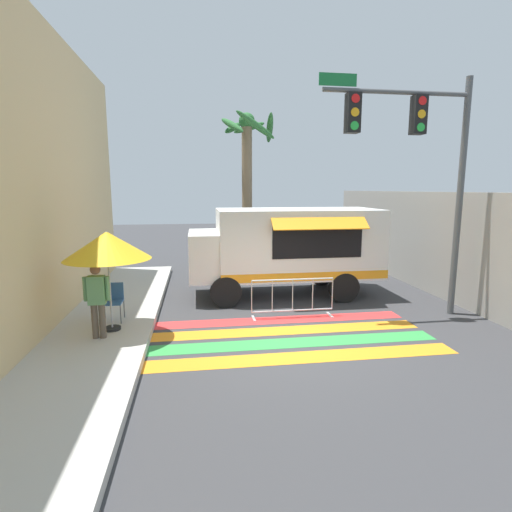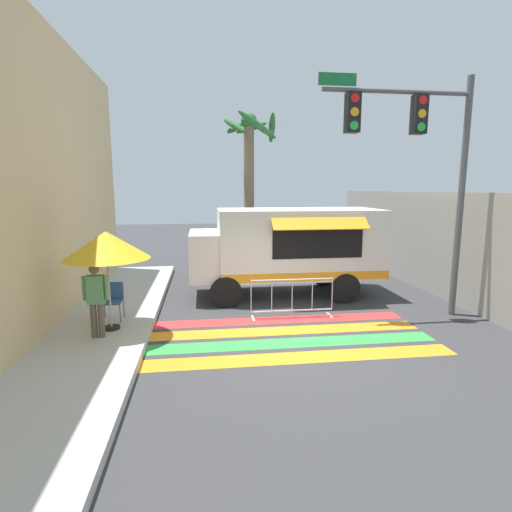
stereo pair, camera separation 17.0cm
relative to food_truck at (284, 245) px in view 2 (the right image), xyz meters
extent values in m
plane|color=#38383A|center=(-0.64, -3.70, -1.57)|extent=(60.00, 60.00, 0.00)
cube|color=#B7B5AD|center=(-5.85, -3.70, -1.48)|extent=(4.40, 16.00, 0.18)
cube|color=#DBBC84|center=(-5.95, -3.70, 1.93)|extent=(0.25, 16.00, 7.00)
cube|color=#A39E93|center=(4.74, -0.70, 0.02)|extent=(0.20, 16.00, 3.18)
cube|color=orange|center=(-0.64, -4.65, -1.56)|extent=(6.40, 0.56, 0.01)
cube|color=green|center=(-0.64, -3.89, -1.56)|extent=(6.40, 0.56, 0.01)
cube|color=orange|center=(-0.64, -3.13, -1.56)|extent=(6.40, 0.56, 0.01)
cube|color=red|center=(-0.64, -2.37, -1.56)|extent=(6.40, 0.56, 0.01)
cube|color=white|center=(0.44, 0.01, 0.08)|extent=(4.85, 2.33, 2.02)
cube|color=white|center=(-1.99, 0.01, -0.24)|extent=(1.71, 2.14, 1.37)
cube|color=#1E232D|center=(-2.79, 0.01, 0.10)|extent=(0.06, 1.86, 0.52)
cube|color=black|center=(0.73, -1.17, 0.24)|extent=(2.57, 0.03, 0.91)
cube|color=orange|center=(0.73, -1.38, 0.77)|extent=(2.67, 0.43, 0.31)
cube|color=orange|center=(0.44, -1.16, -0.75)|extent=(4.85, 0.01, 0.24)
cylinder|color=black|center=(-1.84, -1.07, -1.13)|extent=(0.88, 0.22, 0.88)
cylinder|color=black|center=(-1.84, 1.08, -1.13)|extent=(0.88, 0.22, 0.88)
cylinder|color=black|center=(1.58, -1.07, -1.13)|extent=(0.88, 0.22, 0.88)
cylinder|color=black|center=(1.58, 1.08, -1.13)|extent=(0.88, 0.22, 0.88)
cylinder|color=#515456|center=(4.00, -2.50, 1.41)|extent=(0.16, 0.16, 5.94)
cylinder|color=#515456|center=(2.17, -2.50, 3.95)|extent=(3.67, 0.11, 0.11)
cube|color=black|center=(2.72, -2.53, 3.44)|extent=(0.32, 0.28, 0.90)
cylinder|color=red|center=(2.72, -2.67, 3.74)|extent=(0.20, 0.02, 0.20)
cylinder|color=#F2A519|center=(2.72, -2.67, 3.44)|extent=(0.20, 0.02, 0.20)
cylinder|color=green|center=(2.72, -2.67, 3.14)|extent=(0.20, 0.02, 0.20)
cube|color=black|center=(1.07, -2.53, 3.44)|extent=(0.32, 0.28, 0.90)
cylinder|color=red|center=(1.07, -2.67, 3.74)|extent=(0.20, 0.02, 0.20)
cylinder|color=#F2A519|center=(1.07, -2.67, 3.44)|extent=(0.20, 0.02, 0.20)
cylinder|color=green|center=(1.07, -2.67, 3.14)|extent=(0.20, 0.02, 0.20)
cube|color=#197238|center=(0.69, -2.52, 4.17)|extent=(0.90, 0.02, 0.28)
cylinder|color=black|center=(-4.50, -2.99, -1.36)|extent=(0.36, 0.36, 0.06)
cylinder|color=#B2B2B7|center=(-4.50, -2.99, -0.29)|extent=(0.04, 0.04, 2.19)
cone|color=yellow|center=(-4.50, -2.99, 0.50)|extent=(1.83, 1.83, 0.60)
cylinder|color=#4C4C51|center=(-4.84, -2.59, -1.17)|extent=(0.02, 0.02, 0.43)
cylinder|color=#4C4C51|center=(-4.39, -2.59, -1.17)|extent=(0.02, 0.02, 0.43)
cylinder|color=#4C4C51|center=(-4.84, -2.14, -1.17)|extent=(0.02, 0.02, 0.43)
cylinder|color=#4C4C51|center=(-4.39, -2.14, -1.17)|extent=(0.02, 0.02, 0.43)
cube|color=#2D5999|center=(-4.61, -2.37, -0.94)|extent=(0.47, 0.47, 0.03)
cube|color=#2D5999|center=(-4.61, -2.15, -0.72)|extent=(0.47, 0.03, 0.41)
cylinder|color=brown|center=(-4.74, -3.47, -1.02)|extent=(0.13, 0.13, 0.74)
cylinder|color=brown|center=(-4.59, -3.47, -1.02)|extent=(0.13, 0.13, 0.74)
cube|color=#598C59|center=(-4.67, -3.47, -0.35)|extent=(0.34, 0.20, 0.59)
cylinder|color=#598C59|center=(-4.89, -3.47, -0.32)|extent=(0.09, 0.09, 0.51)
cylinder|color=#598C59|center=(-4.45, -3.47, -0.32)|extent=(0.09, 0.09, 0.51)
sphere|color=brown|center=(-4.67, -3.47, 0.08)|extent=(0.21, 0.21, 0.21)
cylinder|color=#B7BABF|center=(-0.22, -2.20, -0.57)|extent=(2.11, 0.04, 0.04)
cylinder|color=#B7BABF|center=(-0.22, -2.20, -1.38)|extent=(2.11, 0.04, 0.04)
cylinder|color=#B7BABF|center=(-1.27, -2.20, -0.98)|extent=(0.02, 0.02, 0.81)
cylinder|color=#B7BABF|center=(-0.75, -2.20, -0.98)|extent=(0.02, 0.02, 0.81)
cylinder|color=#B7BABF|center=(-0.22, -2.20, -0.98)|extent=(0.02, 0.02, 0.81)
cylinder|color=#B7BABF|center=(0.31, -2.20, -0.98)|extent=(0.02, 0.02, 0.81)
cylinder|color=#B7BABF|center=(0.84, -2.20, -0.98)|extent=(0.02, 0.02, 0.81)
cube|color=#B7BABF|center=(-1.22, -2.20, -1.55)|extent=(0.06, 0.44, 0.03)
cube|color=#B7BABF|center=(0.79, -2.20, -1.55)|extent=(0.06, 0.44, 0.03)
cylinder|color=#7A664C|center=(-0.65, 3.63, 1.25)|extent=(0.39, 0.39, 5.63)
sphere|color=#2D6B33|center=(-0.65, 3.63, 4.21)|extent=(0.60, 0.60, 0.60)
ellipsoid|color=#2D6B33|center=(0.21, 3.53, 3.95)|extent=(0.42, 1.63, 1.07)
ellipsoid|color=#2D6B33|center=(-0.49, 4.24, 4.06)|extent=(1.29, 0.56, 0.56)
ellipsoid|color=#2D6B33|center=(-1.14, 3.99, 4.00)|extent=(0.91, 1.11, 0.69)
ellipsoid|color=#2D6B33|center=(-1.24, 3.26, 3.99)|extent=(0.93, 1.28, 0.80)
ellipsoid|color=#2D6B33|center=(-0.44, 2.81, 3.95)|extent=(1.60, 0.63, 1.08)
camera|label=1|loc=(-2.58, -11.82, 1.70)|focal=28.00mm
camera|label=2|loc=(-2.42, -11.85, 1.70)|focal=28.00mm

